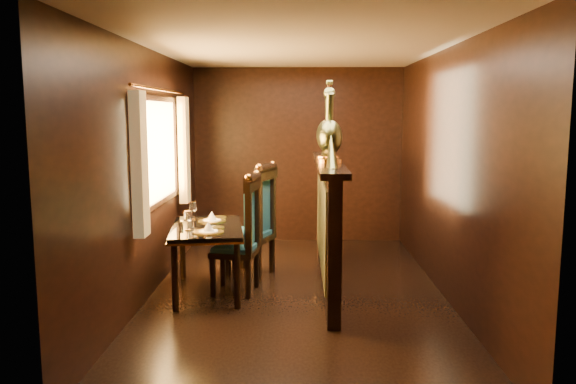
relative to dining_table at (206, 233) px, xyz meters
name	(u,v)px	position (x,y,z in m)	size (l,w,h in m)	color
ground	(297,293)	(0.93, -0.02, -0.63)	(5.00, 5.00, 0.00)	black
room_shell	(289,140)	(0.85, 0.00, 0.95)	(3.04, 5.04, 2.52)	black
partition	(327,221)	(1.25, 0.28, 0.08)	(0.26, 2.70, 1.36)	black
dining_table	(206,233)	(0.00, 0.00, 0.00)	(0.88, 1.28, 0.90)	black
chair_left	(246,230)	(0.40, 0.01, 0.02)	(0.52, 0.54, 1.26)	black
chair_right	(260,217)	(0.51, 0.61, 0.05)	(0.61, 0.62, 1.31)	black
peacock_left	(330,122)	(1.26, -0.05, 1.13)	(0.26, 0.68, 0.81)	#184833
peacock_right	(328,121)	(1.26, 0.34, 1.14)	(0.26, 0.69, 0.83)	#184833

